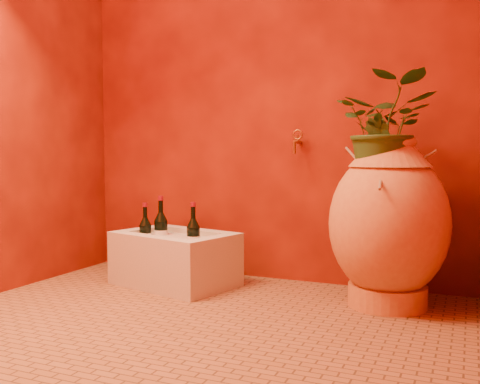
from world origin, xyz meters
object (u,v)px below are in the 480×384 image
at_px(wine_bottle_b, 161,233).
at_px(wine_bottle_c, 145,235).
at_px(wine_bottle_a, 193,239).
at_px(amphora, 389,223).
at_px(stone_basin, 175,260).
at_px(wall_tap, 297,141).

xyz_separation_m(wine_bottle_b, wine_bottle_c, (-0.07, -0.06, -0.01)).
bearing_deg(wine_bottle_a, wine_bottle_b, 162.23).
relative_size(amphora, wine_bottle_b, 2.47).
height_order(stone_basin, wine_bottle_c, wine_bottle_c).
distance_m(amphora, wine_bottle_a, 1.10).
distance_m(amphora, wine_bottle_c, 1.45).
bearing_deg(stone_basin, wine_bottle_b, 158.14).
bearing_deg(amphora, stone_basin, -177.94).
distance_m(wine_bottle_a, wine_bottle_b, 0.29).
bearing_deg(amphora, wall_tap, 154.54).
distance_m(amphora, wall_tap, 0.77).
bearing_deg(stone_basin, wine_bottle_c, -177.79).
height_order(amphora, wine_bottle_a, amphora).
relative_size(wine_bottle_a, wall_tap, 2.26).
height_order(wine_bottle_a, wall_tap, wall_tap).
xyz_separation_m(amphora, stone_basin, (-1.23, -0.04, -0.28)).
height_order(stone_basin, wine_bottle_a, wine_bottle_a).
distance_m(amphora, wine_bottle_b, 1.37).
xyz_separation_m(wine_bottle_a, wine_bottle_c, (-0.35, 0.03, -0.01)).
relative_size(amphora, wine_bottle_c, 2.79).
bearing_deg(wall_tap, wine_bottle_c, -159.10).
distance_m(wine_bottle_b, wall_tap, 1.00).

